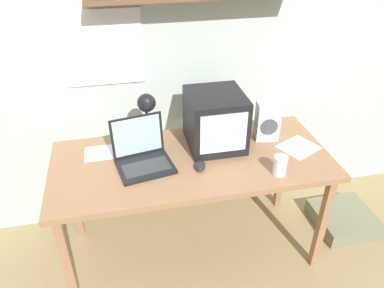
{
  "coord_description": "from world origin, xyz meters",
  "views": [
    {
      "loc": [
        -0.38,
        -1.76,
        2.01
      ],
      "look_at": [
        0.0,
        0.0,
        0.85
      ],
      "focal_mm": 35.0,
      "sensor_mm": 36.0,
      "label": 1
    }
  ],
  "objects": [
    {
      "name": "loose_paper_near_monitor",
      "position": [
        -0.48,
        0.17,
        0.75
      ],
      "size": [
        0.28,
        0.16,
        0.0
      ],
      "rotation": [
        0.0,
        0.0,
        -0.01
      ],
      "color": "white",
      "rests_on": "corner_desk"
    },
    {
      "name": "floor_cushion",
      "position": [
        1.14,
        -0.02,
        0.06
      ],
      "size": [
        0.41,
        0.41,
        0.11
      ],
      "color": "gray",
      "rests_on": "ground_plane"
    },
    {
      "name": "desk_lamp",
      "position": [
        -0.23,
        0.19,
        1.0
      ],
      "size": [
        0.12,
        0.18,
        0.35
      ],
      "rotation": [
        0.0,
        0.0,
        -0.02
      ],
      "color": "black",
      "rests_on": "corner_desk"
    },
    {
      "name": "crt_monitor",
      "position": [
        0.17,
        0.13,
        0.92
      ],
      "size": [
        0.33,
        0.36,
        0.33
      ],
      "rotation": [
        0.0,
        0.0,
        -0.0
      ],
      "color": "black",
      "rests_on": "corner_desk"
    },
    {
      "name": "laptop",
      "position": [
        -0.29,
        0.02,
        0.82
      ],
      "size": [
        0.35,
        0.32,
        0.26
      ],
      "rotation": [
        0.0,
        0.0,
        0.18
      ],
      "color": "black",
      "rests_on": "corner_desk"
    },
    {
      "name": "corner_desk",
      "position": [
        0.0,
        0.0,
        0.69
      ],
      "size": [
        1.63,
        0.72,
        0.75
      ],
      "color": "#9B6E4B",
      "rests_on": "ground_plane"
    },
    {
      "name": "open_notebook",
      "position": [
        0.66,
        -0.02,
        0.75
      ],
      "size": [
        0.28,
        0.27,
        0.0
      ],
      "rotation": [
        0.0,
        0.0,
        0.45
      ],
      "color": "white",
      "rests_on": "corner_desk"
    },
    {
      "name": "juice_glass",
      "position": [
        0.44,
        -0.25,
        0.8
      ],
      "size": [
        0.08,
        0.08,
        0.11
      ],
      "color": "white",
      "rests_on": "corner_desk"
    },
    {
      "name": "back_wall",
      "position": [
        0.0,
        0.5,
        1.31
      ],
      "size": [
        5.6,
        0.24,
        2.6
      ],
      "color": "silver",
      "rests_on": "ground_plane"
    },
    {
      "name": "ground_plane",
      "position": [
        0.0,
        0.0,
        0.0
      ],
      "size": [
        12.0,
        12.0,
        0.0
      ],
      "primitive_type": "plane",
      "color": "#9D8457"
    },
    {
      "name": "space_heater",
      "position": [
        0.51,
        0.13,
        0.87
      ],
      "size": [
        0.16,
        0.13,
        0.24
      ],
      "rotation": [
        0.0,
        0.0,
        -0.15
      ],
      "color": "white",
      "rests_on": "corner_desk"
    },
    {
      "name": "computer_mouse",
      "position": [
        0.02,
        -0.1,
        0.77
      ],
      "size": [
        0.08,
        0.12,
        0.03
      ],
      "rotation": [
        0.0,
        0.0,
        -0.22
      ],
      "color": "#232326",
      "rests_on": "corner_desk"
    }
  ]
}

